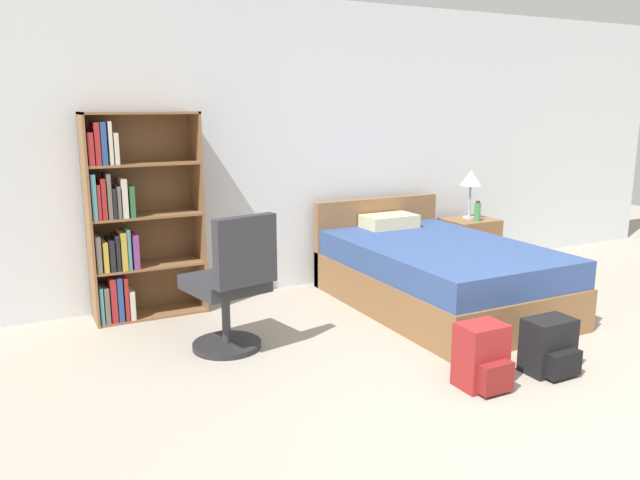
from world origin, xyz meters
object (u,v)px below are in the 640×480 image
object	(u,v)px
backpack_red	(482,358)
office_chair	(232,286)
bed	(435,273)
bookshelf	(129,221)
nightstand	(469,245)
table_lamp	(471,180)
water_bottle	(477,211)
backpack_black	(550,347)

from	to	relation	value
backpack_red	office_chair	bearing A→B (deg)	133.62
bed	office_chair	size ratio (longest dim) A/B	2.09
bookshelf	backpack_red	bearing A→B (deg)	-54.52
bookshelf	office_chair	size ratio (longest dim) A/B	1.66
nightstand	table_lamp	world-z (taller)	table_lamp
office_chair	table_lamp	distance (m)	3.09
bookshelf	water_bottle	world-z (taller)	bookshelf
bookshelf	bed	distance (m)	2.55
water_bottle	backpack_red	xyz separation A→B (m)	(-1.72, -2.06, -0.45)
office_chair	table_lamp	size ratio (longest dim) A/B	1.99
office_chair	water_bottle	size ratio (longest dim) A/B	4.85
table_lamp	water_bottle	bearing A→B (deg)	-96.50
bed	backpack_black	world-z (taller)	bed
bed	nightstand	world-z (taller)	bed
table_lamp	backpack_red	distance (m)	2.90
backpack_red	bed	bearing A→B (deg)	62.93
office_chair	backpack_red	xyz separation A→B (m)	(1.16, -1.21, -0.29)
bookshelf	bed	xyz separation A→B (m)	(2.35, -0.86, -0.51)
office_chair	table_lamp	xyz separation A→B (m)	(2.90, 0.99, 0.46)
nightstand	table_lamp	size ratio (longest dim) A/B	1.09
nightstand	table_lamp	distance (m)	0.67
office_chair	bed	bearing A→B (deg)	6.21
nightstand	office_chair	bearing A→B (deg)	-161.74
bookshelf	nightstand	world-z (taller)	bookshelf
bed	water_bottle	xyz separation A→B (m)	(1.00, 0.64, 0.35)
bookshelf	office_chair	bearing A→B (deg)	-66.37
bookshelf	backpack_red	world-z (taller)	bookshelf
bed	backpack_red	distance (m)	1.60
bookshelf	backpack_black	size ratio (longest dim) A/B	4.60
bed	bookshelf	bearing A→B (deg)	159.97
water_bottle	backpack_red	bearing A→B (deg)	-129.92
bookshelf	water_bottle	size ratio (longest dim) A/B	8.04
backpack_black	backpack_red	bearing A→B (deg)	176.49
bookshelf	bed	world-z (taller)	bookshelf
bookshelf	backpack_black	world-z (taller)	bookshelf
table_lamp	backpack_black	size ratio (longest dim) A/B	1.40
backpack_black	bookshelf	bearing A→B (deg)	132.98
bookshelf	bed	size ratio (longest dim) A/B	0.79
backpack_black	office_chair	bearing A→B (deg)	143.51
bed	water_bottle	bearing A→B (deg)	32.73
backpack_black	bed	bearing A→B (deg)	82.27
table_lamp	bed	bearing A→B (deg)	-142.39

